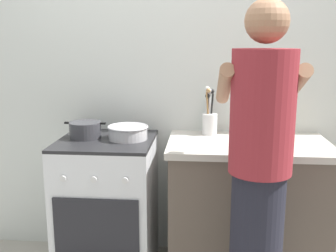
{
  "coord_description": "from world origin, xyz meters",
  "views": [
    {
      "loc": [
        0.26,
        -2.27,
        1.51
      ],
      "look_at": [
        0.05,
        0.12,
        1.0
      ],
      "focal_mm": 42.6,
      "sensor_mm": 36.0,
      "label": 1
    }
  ],
  "objects_px": {
    "pot": "(85,130)",
    "mixing_bowl": "(128,132)",
    "stove_range": "(108,205)",
    "spice_bottle": "(257,135)",
    "oil_bottle": "(283,125)",
    "utensil_crock": "(209,120)",
    "person": "(259,179)"
  },
  "relations": [
    {
      "from": "utensil_crock",
      "to": "spice_bottle",
      "type": "xyz_separation_m",
      "value": [
        0.29,
        -0.18,
        -0.05
      ]
    },
    {
      "from": "oil_bottle",
      "to": "spice_bottle",
      "type": "bearing_deg",
      "value": -172.24
    },
    {
      "from": "pot",
      "to": "mixing_bowl",
      "type": "distance_m",
      "value": 0.28
    },
    {
      "from": "mixing_bowl",
      "to": "utensil_crock",
      "type": "relative_size",
      "value": 0.81
    },
    {
      "from": "spice_bottle",
      "to": "utensil_crock",
      "type": "bearing_deg",
      "value": 148.43
    },
    {
      "from": "utensil_crock",
      "to": "spice_bottle",
      "type": "bearing_deg",
      "value": -31.57
    },
    {
      "from": "pot",
      "to": "oil_bottle",
      "type": "distance_m",
      "value": 1.25
    },
    {
      "from": "pot",
      "to": "oil_bottle",
      "type": "bearing_deg",
      "value": 0.55
    },
    {
      "from": "mixing_bowl",
      "to": "oil_bottle",
      "type": "bearing_deg",
      "value": 1.26
    },
    {
      "from": "utensil_crock",
      "to": "oil_bottle",
      "type": "distance_m",
      "value": 0.48
    },
    {
      "from": "stove_range",
      "to": "pot",
      "type": "bearing_deg",
      "value": 168.1
    },
    {
      "from": "utensil_crock",
      "to": "oil_bottle",
      "type": "relative_size",
      "value": 1.31
    },
    {
      "from": "oil_bottle",
      "to": "pot",
      "type": "bearing_deg",
      "value": -179.45
    },
    {
      "from": "stove_range",
      "to": "mixing_bowl",
      "type": "bearing_deg",
      "value": 8.23
    },
    {
      "from": "spice_bottle",
      "to": "oil_bottle",
      "type": "bearing_deg",
      "value": 7.76
    },
    {
      "from": "person",
      "to": "stove_range",
      "type": "bearing_deg",
      "value": 147.47
    },
    {
      "from": "pot",
      "to": "spice_bottle",
      "type": "height_order",
      "value": "pot"
    },
    {
      "from": "stove_range",
      "to": "oil_bottle",
      "type": "height_order",
      "value": "oil_bottle"
    },
    {
      "from": "spice_bottle",
      "to": "oil_bottle",
      "type": "distance_m",
      "value": 0.17
    },
    {
      "from": "pot",
      "to": "spice_bottle",
      "type": "xyz_separation_m",
      "value": [
        1.09,
        -0.01,
        -0.01
      ]
    },
    {
      "from": "stove_range",
      "to": "spice_bottle",
      "type": "distance_m",
      "value": 1.07
    },
    {
      "from": "spice_bottle",
      "to": "person",
      "type": "xyz_separation_m",
      "value": [
        -0.06,
        -0.59,
        -0.08
      ]
    },
    {
      "from": "pot",
      "to": "spice_bottle",
      "type": "distance_m",
      "value": 1.09
    },
    {
      "from": "mixing_bowl",
      "to": "utensil_crock",
      "type": "bearing_deg",
      "value": 18.92
    },
    {
      "from": "stove_range",
      "to": "spice_bottle",
      "type": "bearing_deg",
      "value": 1.2
    },
    {
      "from": "pot",
      "to": "mixing_bowl",
      "type": "height_order",
      "value": "pot"
    },
    {
      "from": "mixing_bowl",
      "to": "person",
      "type": "xyz_separation_m",
      "value": [
        0.75,
        -0.59,
        -0.09
      ]
    },
    {
      "from": "pot",
      "to": "utensil_crock",
      "type": "relative_size",
      "value": 0.84
    },
    {
      "from": "utensil_crock",
      "to": "pot",
      "type": "bearing_deg",
      "value": -168.09
    },
    {
      "from": "spice_bottle",
      "to": "oil_bottle",
      "type": "height_order",
      "value": "oil_bottle"
    },
    {
      "from": "stove_range",
      "to": "pot",
      "type": "distance_m",
      "value": 0.52
    },
    {
      "from": "mixing_bowl",
      "to": "spice_bottle",
      "type": "bearing_deg",
      "value": -0.03
    }
  ]
}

